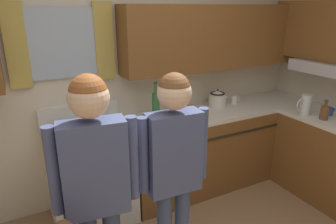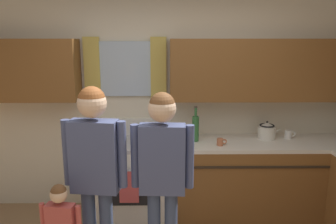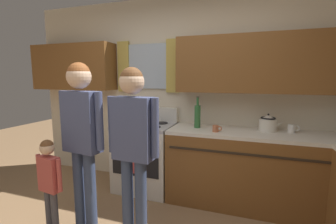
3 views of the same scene
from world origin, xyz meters
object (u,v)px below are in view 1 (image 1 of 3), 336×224
bottle_squat_brown (325,112)px  cup_terracotta (186,117)px  adult_holding_child (96,178)px  mug_cobalt_blue (330,111)px  bottle_wine_green (156,106)px  mug_ceramic_white (234,99)px  stove_oven (90,175)px  stovetop_kettle (217,98)px  water_pitcher (305,105)px  adult_in_plaid (174,161)px

bottle_squat_brown → cup_terracotta: bottle_squat_brown is taller
cup_terracotta → adult_holding_child: size_ratio=0.07×
adult_holding_child → mug_cobalt_blue: bearing=7.5°
mug_cobalt_blue → cup_terracotta: bearing=159.2°
bottle_wine_green → mug_ceramic_white: (1.08, 0.09, -0.10)m
mug_cobalt_blue → adult_holding_child: adult_holding_child is taller
cup_terracotta → adult_holding_child: adult_holding_child is taller
stove_oven → cup_terracotta: size_ratio=10.11×
stove_oven → stovetop_kettle: size_ratio=4.02×
cup_terracotta → water_pitcher: bearing=-19.0°
cup_terracotta → bottle_wine_green: bearing=147.1°
bottle_wine_green → water_pitcher: 1.58m
water_pitcher → adult_holding_child: adult_holding_child is taller
cup_terracotta → mug_ceramic_white: (0.82, 0.25, 0.01)m
bottle_squat_brown → stovetop_kettle: 1.11m
mug_ceramic_white → adult_in_plaid: (-1.44, -1.12, 0.07)m
bottle_squat_brown → adult_holding_child: (-2.41, -0.28, 0.07)m
bottle_squat_brown → bottle_wine_green: (-1.52, 0.78, 0.07)m
mug_ceramic_white → water_pitcher: 0.78m
bottle_wine_green → adult_holding_child: size_ratio=0.24×
water_pitcher → adult_holding_child: size_ratio=0.13×
adult_in_plaid → stove_oven: bearing=108.9°
bottle_wine_green → mug_cobalt_blue: 1.85m
cup_terracotta → adult_holding_child: 1.45m
water_pitcher → mug_cobalt_blue: bearing=-29.9°
stove_oven → mug_ceramic_white: size_ratio=8.76×
bottle_wine_green → stove_oven: bearing=-178.9°
mug_cobalt_blue → stovetop_kettle: 1.19m
bottle_squat_brown → mug_cobalt_blue: bearing=19.2°
mug_ceramic_white → stove_oven: bearing=-176.7°
stove_oven → bottle_wine_green: size_ratio=2.79×
mug_ceramic_white → water_pitcher: size_ratio=0.57×
cup_terracotta → mug_cobalt_blue: 1.55m
stovetop_kettle → water_pitcher: (0.65, -0.67, 0.02)m
mug_ceramic_white → adult_holding_child: size_ratio=0.08×
mug_cobalt_blue → stove_oven: bearing=163.8°
water_pitcher → adult_in_plaid: size_ratio=0.14×
stove_oven → mug_ceramic_white: 1.85m
bottle_wine_green → stovetop_kettle: 0.83m
stove_oven → stovetop_kettle: (1.53, 0.10, 0.53)m
mug_ceramic_white → stovetop_kettle: bearing=-178.9°
mug_cobalt_blue → adult_holding_child: 2.61m
mug_cobalt_blue → water_pitcher: (-0.23, 0.13, 0.07)m
mug_cobalt_blue → water_pitcher: water_pitcher is taller
adult_in_plaid → bottle_wine_green: bearing=70.8°
stove_oven → adult_in_plaid: size_ratio=0.68×
bottle_squat_brown → mug_cobalt_blue: 0.19m
cup_terracotta → bottle_squat_brown: bearing=-25.7°
cup_terracotta → mug_ceramic_white: mug_ceramic_white is taller
cup_terracotta → water_pitcher: (1.22, -0.42, 0.07)m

